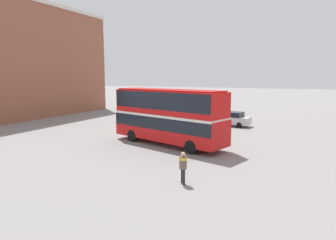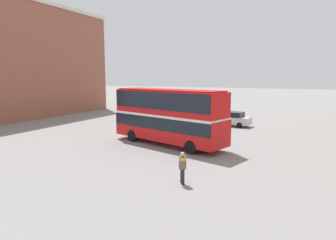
% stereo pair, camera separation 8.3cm
% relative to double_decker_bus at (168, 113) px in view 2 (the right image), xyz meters
% --- Properties ---
extents(ground_plane, '(240.00, 240.00, 0.00)m').
position_rel_double_decker_bus_xyz_m(ground_plane, '(1.80, 0.68, -2.61)').
color(ground_plane, gray).
extents(building_row_left, '(11.41, 28.43, 15.40)m').
position_rel_double_decker_bus_xyz_m(building_row_left, '(-27.03, 6.50, 5.10)').
color(building_row_left, '#935642').
rests_on(building_row_left, ground_plane).
extents(double_decker_bus, '(10.55, 5.43, 4.55)m').
position_rel_double_decker_bus_xyz_m(double_decker_bus, '(0.00, 0.00, 0.00)').
color(double_decker_bus, red).
rests_on(double_decker_bus, ground_plane).
extents(pedestrian_foreground, '(0.59, 0.59, 1.72)m').
position_rel_double_decker_bus_xyz_m(pedestrian_foreground, '(4.54, -7.96, -1.55)').
color(pedestrian_foreground, '#232328').
rests_on(pedestrian_foreground, ground_plane).
extents(parked_car_kerb_near, '(4.84, 2.85, 1.58)m').
position_rel_double_decker_bus_xyz_m(parked_car_kerb_near, '(-5.27, 13.76, -1.80)').
color(parked_car_kerb_near, navy).
rests_on(parked_car_kerb_near, ground_plane).
extents(parked_car_kerb_far, '(4.42, 2.48, 1.61)m').
position_rel_double_decker_bus_xyz_m(parked_car_kerb_far, '(2.62, 11.48, -1.80)').
color(parked_car_kerb_far, silver).
rests_on(parked_car_kerb_far, ground_plane).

